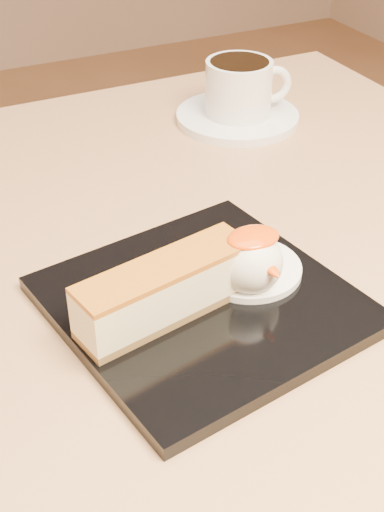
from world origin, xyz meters
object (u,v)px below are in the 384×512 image
ice_cream_scoop (251,262)px  coffee_cup (240,87)px  saucer (237,117)px  table (199,375)px  cheesecake (165,290)px  dessert_plate (203,303)px

ice_cream_scoop → coffee_cup: bearing=62.1°
saucer → ice_cream_scoop: bearing=-117.6°
table → saucer: (0.17, 0.23, 0.16)m
cheesecake → coffee_cup: coffee_cup is taller
dessert_plate → cheesecake: size_ratio=1.47×
table → coffee_cup: 0.35m
table → cheesecake: cheesecake is taller
dessert_plate → ice_cream_scoop: 0.05m
cheesecake → ice_cream_scoop: ice_cream_scoop is taller
saucer → dessert_plate: bearing=-123.5°
coffee_cup → saucer: bearing=-180.0°
saucer → coffee_cup: (0.00, -0.00, 0.04)m
ice_cream_scoop → saucer: bearing=62.4°
dessert_plate → cheesecake: 0.05m
dessert_plate → coffee_cup: coffee_cup is taller
table → saucer: bearing=54.1°
table → cheesecake: size_ratio=5.35×
cheesecake → saucer: 0.39m
table → ice_cream_scoop: ice_cream_scoop is taller
table → dessert_plate: 0.18m
dessert_plate → ice_cream_scoop: ice_cream_scoop is taller
dessert_plate → cheesecake: (-0.04, -0.01, 0.03)m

